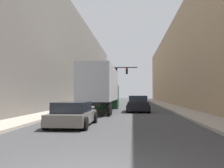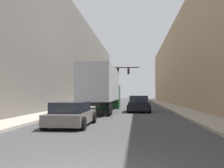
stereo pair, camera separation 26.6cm
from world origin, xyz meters
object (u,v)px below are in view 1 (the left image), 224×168
at_px(sedan_car, 73,114).
at_px(suv_car, 138,104).
at_px(traffic_signal_gantry, 107,77).
at_px(semi_truck, 102,88).

relative_size(sedan_car, suv_car, 0.96).
relative_size(sedan_car, traffic_signal_gantry, 0.69).
height_order(semi_truck, suv_car, semi_truck).
bearing_deg(semi_truck, traffic_signal_gantry, 93.45).
xyz_separation_m(semi_truck, sedan_car, (-0.19, -10.87, -1.67)).
bearing_deg(sedan_car, suv_car, 71.50).
bearing_deg(traffic_signal_gantry, suv_car, -70.58).
distance_m(semi_truck, suv_car, 3.78).
height_order(semi_truck, traffic_signal_gantry, traffic_signal_gantry).
xyz_separation_m(sedan_car, traffic_signal_gantry, (-0.52, 22.72, 3.54)).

